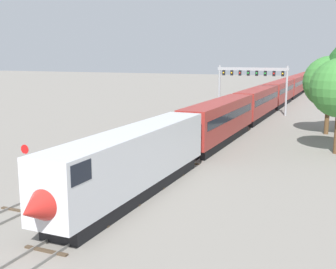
{
  "coord_description": "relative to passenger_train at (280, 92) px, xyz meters",
  "views": [
    {
      "loc": [
        15.94,
        -22.41,
        9.88
      ],
      "look_at": [
        1.0,
        12.0,
        3.0
      ],
      "focal_mm": 46.12,
      "sensor_mm": 36.0,
      "label": 1
    }
  ],
  "objects": [
    {
      "name": "trackside_tree_left",
      "position": [
        10.9,
        -31.09,
        3.99
      ],
      "size": [
        6.51,
        6.51,
        9.88
      ],
      "color": "brown",
      "rests_on": "ground"
    },
    {
      "name": "passenger_train",
      "position": [
        0.0,
        0.0,
        0.0
      ],
      "size": [
        3.04,
        145.32,
        4.8
      ],
      "color": "silver",
      "rests_on": "ground"
    },
    {
      "name": "ground_plane",
      "position": [
        -2.0,
        -66.41,
        -2.61
      ],
      "size": [
        400.0,
        400.0,
        0.0
      ],
      "primitive_type": "plane",
      "color": "gray"
    },
    {
      "name": "track_near",
      "position": [
        -5.5,
        -26.41,
        -2.55
      ],
      "size": [
        2.6,
        160.0,
        0.16
      ],
      "color": "slate",
      "rests_on": "ground"
    },
    {
      "name": "stop_sign",
      "position": [
        -10.0,
        -62.47,
        -0.74
      ],
      "size": [
        0.76,
        0.08,
        2.88
      ],
      "color": "gray",
      "rests_on": "ground"
    },
    {
      "name": "track_main",
      "position": [
        0.0,
        -6.41,
        -2.55
      ],
      "size": [
        2.6,
        200.0,
        0.16
      ],
      "color": "slate",
      "rests_on": "ground"
    },
    {
      "name": "signal_gantry",
      "position": [
        -2.25,
        -15.61,
        3.51
      ],
      "size": [
        12.1,
        0.49,
        8.25
      ],
      "color": "#999BA0",
      "rests_on": "ground"
    }
  ]
}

